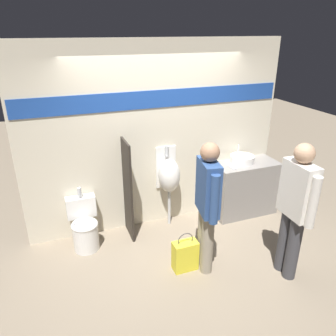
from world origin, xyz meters
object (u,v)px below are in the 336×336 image
(toilet, at_px, (84,227))
(shopping_bag, at_px, (185,255))
(urinal_near_counter, at_px, (169,175))
(sink_basin, at_px, (242,159))
(person_in_vest, at_px, (295,206))
(cell_phone, at_px, (233,168))
(person_with_lanyard, at_px, (207,203))

(toilet, bearing_deg, shopping_bag, -40.23)
(urinal_near_counter, xyz_separation_m, toilet, (-1.29, -0.13, -0.52))
(sink_basin, xyz_separation_m, person_in_vest, (-0.26, -1.51, 0.01))
(cell_phone, relative_size, urinal_near_counter, 0.11)
(toilet, relative_size, person_in_vest, 0.49)
(toilet, bearing_deg, sink_basin, 1.75)
(shopping_bag, bearing_deg, toilet, 139.77)
(toilet, height_order, person_with_lanyard, person_with_lanyard)
(urinal_near_counter, height_order, person_with_lanyard, person_with_lanyard)
(cell_phone, bearing_deg, toilet, 178.07)
(person_in_vest, height_order, shopping_bag, person_in_vest)
(cell_phone, xyz_separation_m, urinal_near_counter, (-0.95, 0.20, -0.06))
(person_in_vest, relative_size, person_with_lanyard, 1.02)
(person_with_lanyard, bearing_deg, sink_basin, -37.14)
(person_in_vest, bearing_deg, cell_phone, 1.73)
(sink_basin, relative_size, toilet, 0.45)
(person_in_vest, bearing_deg, toilet, 59.23)
(cell_phone, bearing_deg, shopping_bag, -143.02)
(sink_basin, relative_size, person_with_lanyard, 0.22)
(person_with_lanyard, relative_size, shopping_bag, 3.15)
(cell_phone, height_order, person_with_lanyard, person_with_lanyard)
(person_in_vest, distance_m, shopping_bag, 1.44)
(urinal_near_counter, height_order, toilet, urinal_near_counter)
(toilet, height_order, person_in_vest, person_in_vest)
(urinal_near_counter, bearing_deg, cell_phone, -12.17)
(sink_basin, xyz_separation_m, cell_phone, (-0.26, -0.15, -0.05))
(cell_phone, height_order, person_in_vest, person_in_vest)
(cell_phone, relative_size, person_with_lanyard, 0.08)
(person_in_vest, xyz_separation_m, shopping_bag, (-1.13, 0.50, -0.73))
(shopping_bag, bearing_deg, person_in_vest, -23.74)
(cell_phone, xyz_separation_m, toilet, (-2.24, 0.08, -0.58))
(person_with_lanyard, bearing_deg, urinal_near_counter, 13.07)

